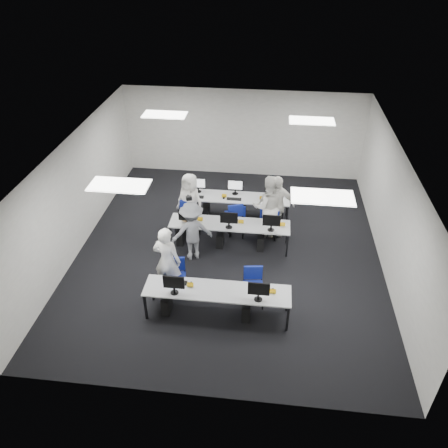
# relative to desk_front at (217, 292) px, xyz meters

# --- Properties ---
(room) EXTENTS (9.00, 9.02, 3.00)m
(room) POSITION_rel_desk_front_xyz_m (0.00, 2.40, 0.82)
(room) COLOR black
(room) RESTS_ON ground
(ceiling_panels) EXTENTS (5.20, 4.60, 0.02)m
(ceiling_panels) POSITION_rel_desk_front_xyz_m (0.00, 2.40, 2.30)
(ceiling_panels) COLOR white
(ceiling_panels) RESTS_ON room
(desk_front) EXTENTS (3.20, 0.70, 0.73)m
(desk_front) POSITION_rel_desk_front_xyz_m (0.00, 0.00, 0.00)
(desk_front) COLOR #B1B3B6
(desk_front) RESTS_ON ground
(desk_mid) EXTENTS (3.20, 0.70, 0.73)m
(desk_mid) POSITION_rel_desk_front_xyz_m (0.00, 2.60, 0.00)
(desk_mid) COLOR #B1B3B6
(desk_mid) RESTS_ON ground
(desk_back) EXTENTS (3.20, 0.70, 0.73)m
(desk_back) POSITION_rel_desk_front_xyz_m (0.00, 4.00, 0.00)
(desk_back) COLOR #B1B3B6
(desk_back) RESTS_ON ground
(equipment_front) EXTENTS (2.51, 0.41, 1.19)m
(equipment_front) POSITION_rel_desk_front_xyz_m (-0.19, -0.02, -0.32)
(equipment_front) COLOR #0D39AA
(equipment_front) RESTS_ON desk_front
(equipment_mid) EXTENTS (2.91, 0.41, 1.19)m
(equipment_mid) POSITION_rel_desk_front_xyz_m (-0.19, 2.58, -0.32)
(equipment_mid) COLOR white
(equipment_mid) RESTS_ON desk_mid
(equipment_back) EXTENTS (2.91, 0.41, 1.19)m
(equipment_back) POSITION_rel_desk_front_xyz_m (0.19, 4.02, -0.32)
(equipment_back) COLOR white
(equipment_back) RESTS_ON desk_back
(chair_0) EXTENTS (0.51, 0.55, 0.93)m
(chair_0) POSITION_rel_desk_front_xyz_m (-1.05, 0.58, -0.39)
(chair_0) COLOR navy
(chair_0) RESTS_ON ground
(chair_1) EXTENTS (0.51, 0.55, 0.92)m
(chair_1) POSITION_rel_desk_front_xyz_m (0.77, 0.49, -0.39)
(chair_1) COLOR navy
(chair_1) RESTS_ON ground
(chair_2) EXTENTS (0.61, 0.63, 0.94)m
(chair_2) POSITION_rel_desk_front_xyz_m (-1.17, 3.18, -0.38)
(chair_2) COLOR navy
(chair_2) RESTS_ON ground
(chair_3) EXTENTS (0.43, 0.46, 0.81)m
(chair_3) POSITION_rel_desk_front_xyz_m (0.17, 3.20, -0.42)
(chair_3) COLOR navy
(chair_3) RESTS_ON ground
(chair_4) EXTENTS (0.50, 0.52, 0.84)m
(chair_4) POSITION_rel_desk_front_xyz_m (1.01, 3.13, -0.42)
(chair_4) COLOR navy
(chair_4) RESTS_ON ground
(chair_5) EXTENTS (0.54, 0.57, 0.93)m
(chair_5) POSITION_rel_desk_front_xyz_m (-1.23, 3.45, -0.39)
(chair_5) COLOR navy
(chair_5) RESTS_ON ground
(chair_6) EXTENTS (0.58, 0.61, 0.92)m
(chair_6) POSITION_rel_desk_front_xyz_m (0.04, 3.43, -0.39)
(chair_6) COLOR navy
(chair_6) RESTS_ON ground
(chair_7) EXTENTS (0.49, 0.52, 0.87)m
(chair_7) POSITION_rel_desk_front_xyz_m (1.14, 3.35, -0.41)
(chair_7) COLOR navy
(chair_7) RESTS_ON ground
(handbag) EXTENTS (0.37, 0.29, 0.27)m
(handbag) POSITION_rel_desk_front_xyz_m (-1.15, 2.54, 0.19)
(handbag) COLOR #9E8151
(handbag) RESTS_ON desk_mid
(student_0) EXTENTS (0.73, 0.55, 1.81)m
(student_0) POSITION_rel_desk_front_xyz_m (-1.24, 0.66, 0.22)
(student_0) COLOR white
(student_0) RESTS_ON ground
(student_1) EXTENTS (1.00, 0.85, 1.83)m
(student_1) POSITION_rel_desk_front_xyz_m (0.98, 3.30, 0.23)
(student_1) COLOR white
(student_1) RESTS_ON ground
(student_2) EXTENTS (0.96, 0.81, 1.67)m
(student_2) POSITION_rel_desk_front_xyz_m (-1.21, 3.44, 0.16)
(student_2) COLOR white
(student_2) RESTS_ON ground
(student_3) EXTENTS (1.14, 0.66, 1.82)m
(student_3) POSITION_rel_desk_front_xyz_m (1.19, 3.33, 0.23)
(student_3) COLOR white
(student_3) RESTS_ON ground
(photographer) EXTENTS (1.22, 0.97, 1.65)m
(photographer) POSITION_rel_desk_front_xyz_m (-0.90, 2.00, 0.15)
(photographer) COLOR slate
(photographer) RESTS_ON ground
(dslr_camera) EXTENTS (0.20, 0.22, 0.10)m
(dslr_camera) POSITION_rel_desk_front_xyz_m (-0.97, 2.17, 1.03)
(dslr_camera) COLOR black
(dslr_camera) RESTS_ON photographer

